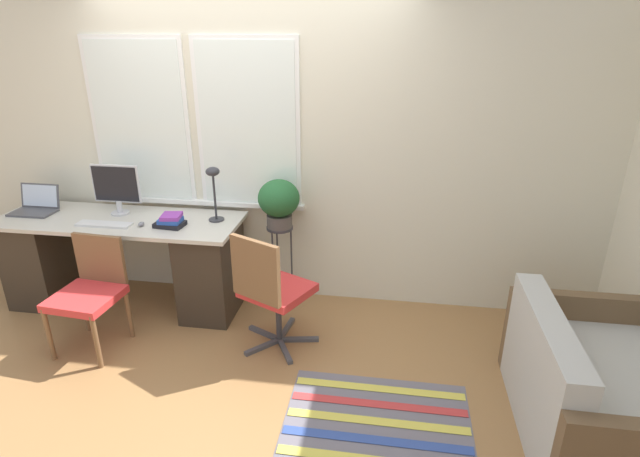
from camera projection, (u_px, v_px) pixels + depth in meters
ground_plane at (236, 334)px, 3.87m from camera, size 14.00×14.00×0.00m
wall_back_with_window at (251, 142)px, 4.04m from camera, size 9.00×0.12×2.70m
desk at (125, 259)px, 4.17m from camera, size 1.98×0.66×0.78m
laptop at (36, 206)px, 4.16m from camera, size 0.35×0.25×0.22m
monitor at (116, 187)px, 4.05m from camera, size 0.40×0.15×0.41m
keyboard at (104, 224)px, 3.89m from camera, size 0.43×0.11×0.02m
mouse at (141, 224)px, 3.87m from camera, size 0.04×0.07×0.03m
desk_lamp at (213, 182)px, 3.88m from camera, size 0.12×0.12×0.44m
book_stack at (170, 221)px, 3.86m from camera, size 0.23×0.18×0.10m
desk_chair_wooden at (90, 290)px, 3.61m from camera, size 0.47×0.48×0.82m
office_chair_swivel at (271, 289)px, 3.55m from camera, size 0.59×0.61×0.92m
couch_loveseat at (591, 396)px, 2.84m from camera, size 0.81×1.26×0.75m
plant_stand at (280, 240)px, 4.07m from camera, size 0.21×0.21×0.72m
potted_plant at (279, 201)px, 3.94m from camera, size 0.33×0.33×0.39m
floor_rug_striped at (377, 422)px, 3.01m from camera, size 1.12×0.82×0.01m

